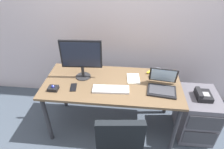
# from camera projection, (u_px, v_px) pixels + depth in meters

# --- Properties ---
(ground_plane) EXTENTS (8.00, 8.00, 0.00)m
(ground_plane) POSITION_uv_depth(u_px,v_px,m) (112.00, 124.00, 2.67)
(ground_plane) COLOR #414B58
(back_wall) EXTENTS (6.00, 0.10, 2.80)m
(back_wall) POSITION_uv_depth(u_px,v_px,m) (118.00, 8.00, 2.47)
(back_wall) COLOR beige
(back_wall) RESTS_ON ground
(desk) EXTENTS (1.62, 0.73, 0.73)m
(desk) POSITION_uv_depth(u_px,v_px,m) (112.00, 88.00, 2.30)
(desk) COLOR brown
(desk) RESTS_ON ground
(file_cabinet) EXTENTS (0.42, 0.53, 0.60)m
(file_cabinet) POSITION_uv_depth(u_px,v_px,m) (196.00, 115.00, 2.41)
(file_cabinet) COLOR #5A575F
(file_cabinet) RESTS_ON ground
(desk_phone) EXTENTS (0.17, 0.20, 0.09)m
(desk_phone) POSITION_uv_depth(u_px,v_px,m) (203.00, 95.00, 2.21)
(desk_phone) COLOR black
(desk_phone) RESTS_ON file_cabinet
(monitor_main) EXTENTS (0.48, 0.18, 0.49)m
(monitor_main) POSITION_uv_depth(u_px,v_px,m) (81.00, 57.00, 2.20)
(monitor_main) COLOR #262628
(monitor_main) RESTS_ON desk
(keyboard) EXTENTS (0.42, 0.16, 0.03)m
(keyboard) POSITION_uv_depth(u_px,v_px,m) (110.00, 89.00, 2.14)
(keyboard) COLOR silver
(keyboard) RESTS_ON desk
(laptop) EXTENTS (0.34, 0.33, 0.23)m
(laptop) POSITION_uv_depth(u_px,v_px,m) (162.00, 85.00, 2.14)
(laptop) COLOR black
(laptop) RESTS_ON desk
(trackball_mouse) EXTENTS (0.11, 0.09, 0.07)m
(trackball_mouse) POSITION_uv_depth(u_px,v_px,m) (53.00, 88.00, 2.14)
(trackball_mouse) COLOR black
(trackball_mouse) RESTS_ON desk
(coffee_mug) EXTENTS (0.10, 0.09, 0.11)m
(coffee_mug) POSITION_uv_depth(u_px,v_px,m) (158.00, 73.00, 2.33)
(coffee_mug) COLOR silver
(coffee_mug) RESTS_ON desk
(paper_notepad) EXTENTS (0.17, 0.22, 0.01)m
(paper_notepad) POSITION_uv_depth(u_px,v_px,m) (133.00, 79.00, 2.32)
(paper_notepad) COLOR white
(paper_notepad) RESTS_ON desk
(cell_phone) EXTENTS (0.09, 0.15, 0.01)m
(cell_phone) POSITION_uv_depth(u_px,v_px,m) (73.00, 87.00, 2.18)
(cell_phone) COLOR black
(cell_phone) RESTS_ON desk
(banana) EXTENTS (0.18, 0.14, 0.04)m
(banana) POSITION_uv_depth(u_px,v_px,m) (153.00, 71.00, 2.44)
(banana) COLOR yellow
(banana) RESTS_ON desk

